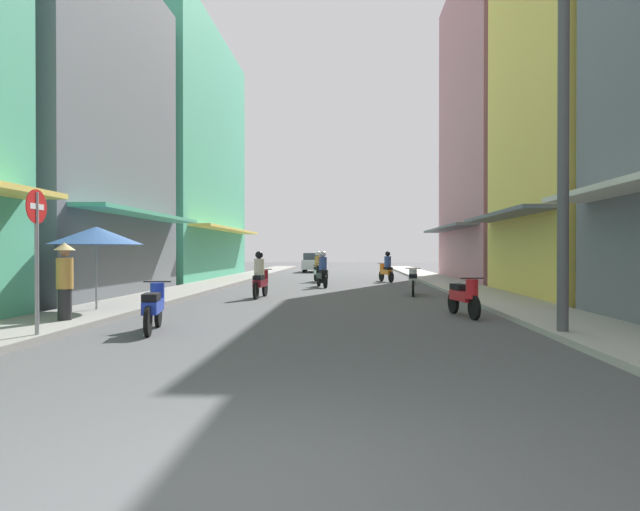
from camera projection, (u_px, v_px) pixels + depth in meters
ground_plane at (331, 286)px, 23.69m from camera, size 107.29×107.29×0.00m
sidewalk_left at (211, 285)px, 24.01m from camera, size 2.10×56.77×0.12m
sidewalk_right at (455, 285)px, 23.37m from camera, size 2.10×56.77×0.12m
building_left_mid at (46, 129)px, 18.00m from camera, size 7.05×9.11×11.48m
building_left_far at (169, 157)px, 30.29m from camera, size 7.05×13.58×13.97m
building_right_mid at (610, 75)px, 17.66m from camera, size 7.05×8.14×14.98m
building_right_far at (514, 125)px, 28.12m from camera, size 7.05×11.46×16.62m
motorbike_silver at (413, 281)px, 18.91m from camera, size 0.55×1.81×0.96m
motorbike_blue at (154, 306)px, 10.36m from camera, size 0.63×1.79×0.96m
motorbike_black at (322, 271)px, 23.08m from camera, size 0.70×1.76×1.58m
motorbike_orange at (386, 268)px, 27.23m from camera, size 0.76×1.74×1.58m
motorbike_red at (464, 296)px, 12.62m from camera, size 0.61×1.79×0.96m
motorbike_maroon at (260, 277)px, 17.80m from camera, size 0.55×1.81×1.58m
motorbike_white at (319, 268)px, 26.99m from camera, size 0.75×1.74×1.58m
parked_car at (315, 262)px, 40.11m from camera, size 1.82×4.13×1.45m
pedestrian_midway at (65, 279)px, 11.15m from camera, size 0.44×0.44×1.75m
vendor_umbrella at (96, 236)px, 13.17m from camera, size 2.28×2.28×2.19m
utility_pole at (563, 116)px, 9.56m from camera, size 0.20×1.20×7.87m
street_sign_no_entry at (37, 243)px, 9.18m from camera, size 0.07×0.60×2.65m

